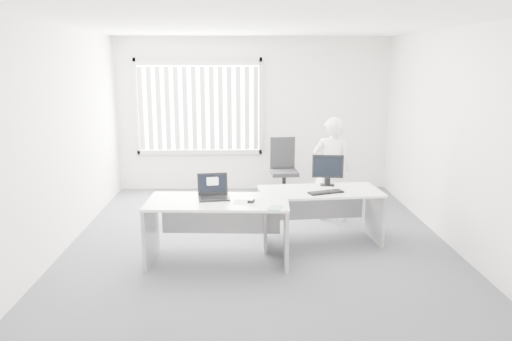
{
  "coord_description": "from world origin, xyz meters",
  "views": [
    {
      "loc": [
        -0.23,
        -6.19,
        2.38
      ],
      "look_at": [
        -0.04,
        0.15,
        0.97
      ],
      "focal_mm": 35.0,
      "sensor_mm": 36.0,
      "label": 1
    }
  ],
  "objects_px": {
    "person": "(332,169)",
    "laptop": "(214,188)",
    "desk_far": "(320,205)",
    "monitor": "(328,170)",
    "desk_near": "(218,218)",
    "office_chair": "(284,179)"
  },
  "relations": [
    {
      "from": "person",
      "to": "laptop",
      "type": "xyz_separation_m",
      "value": [
        -1.68,
        -1.49,
        0.12
      ]
    },
    {
      "from": "desk_far",
      "to": "monitor",
      "type": "bearing_deg",
      "value": 56.14
    },
    {
      "from": "desk_near",
      "to": "desk_far",
      "type": "height_order",
      "value": "desk_near"
    },
    {
      "from": "desk_near",
      "to": "laptop",
      "type": "height_order",
      "value": "laptop"
    },
    {
      "from": "office_chair",
      "to": "person",
      "type": "xyz_separation_m",
      "value": [
        0.61,
        -1.29,
        0.46
      ]
    },
    {
      "from": "office_chair",
      "to": "laptop",
      "type": "height_order",
      "value": "office_chair"
    },
    {
      "from": "desk_near",
      "to": "laptop",
      "type": "relative_size",
      "value": 4.65
    },
    {
      "from": "laptop",
      "to": "desk_near",
      "type": "bearing_deg",
      "value": -58.53
    },
    {
      "from": "desk_far",
      "to": "office_chair",
      "type": "xyz_separation_m",
      "value": [
        -0.29,
        2.23,
        -0.19
      ]
    },
    {
      "from": "desk_far",
      "to": "laptop",
      "type": "bearing_deg",
      "value": -163.23
    },
    {
      "from": "person",
      "to": "desk_far",
      "type": "bearing_deg",
      "value": 82.26
    },
    {
      "from": "desk_near",
      "to": "desk_far",
      "type": "relative_size",
      "value": 1.05
    },
    {
      "from": "desk_far",
      "to": "person",
      "type": "relative_size",
      "value": 1.03
    },
    {
      "from": "desk_near",
      "to": "laptop",
      "type": "xyz_separation_m",
      "value": [
        -0.05,
        0.06,
        0.36
      ]
    },
    {
      "from": "desk_far",
      "to": "monitor",
      "type": "relative_size",
      "value": 3.87
    },
    {
      "from": "desk_near",
      "to": "monitor",
      "type": "relative_size",
      "value": 4.05
    },
    {
      "from": "person",
      "to": "laptop",
      "type": "height_order",
      "value": "person"
    },
    {
      "from": "person",
      "to": "laptop",
      "type": "distance_m",
      "value": 2.25
    },
    {
      "from": "office_chair",
      "to": "desk_near",
      "type": "bearing_deg",
      "value": -114.23
    },
    {
      "from": "desk_near",
      "to": "monitor",
      "type": "height_order",
      "value": "monitor"
    },
    {
      "from": "person",
      "to": "laptop",
      "type": "relative_size",
      "value": 4.3
    },
    {
      "from": "desk_near",
      "to": "laptop",
      "type": "bearing_deg",
      "value": 132.53
    }
  ]
}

